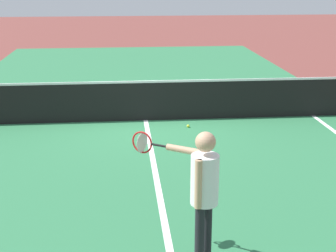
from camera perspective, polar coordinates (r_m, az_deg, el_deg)
ground_plane at (r=11.81m, az=-2.58°, el=0.64°), size 60.00×60.00×0.00m
court_surface_inbounds at (r=11.81m, az=-2.58°, el=0.65°), size 10.62×24.40×0.00m
line_center_service at (r=8.79m, az=-1.48°, el=-5.24°), size 0.10×6.40×0.01m
net at (r=11.68m, az=-2.61°, el=2.96°), size 10.35×0.09×1.07m
player_near at (r=5.68m, az=3.95°, el=-6.75°), size 0.95×0.94×1.69m
tennis_ball_near_net at (r=11.26m, az=2.33°, el=-0.00°), size 0.07×0.07×0.07m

